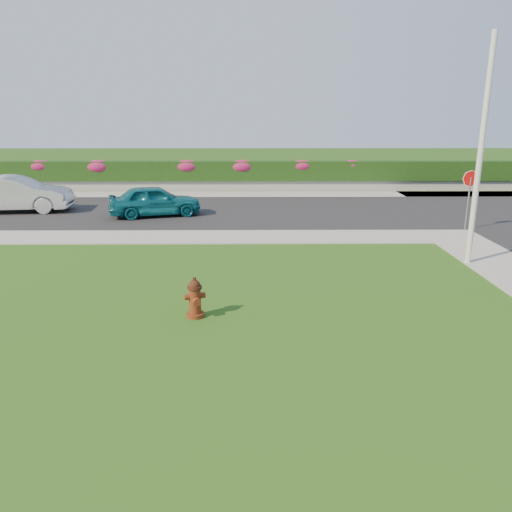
{
  "coord_description": "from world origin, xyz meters",
  "views": [
    {
      "loc": [
        -0.25,
        -8.36,
        4.2
      ],
      "look_at": [
        -0.15,
        3.34,
        0.9
      ],
      "focal_mm": 35.0,
      "sensor_mm": 36.0,
      "label": 1
    }
  ],
  "objects_px": {
    "utility_pole": "(480,154)",
    "stop_sign": "(470,187)",
    "sedan_silver": "(15,194)",
    "sedan_teal": "(155,201)",
    "fire_hydrant": "(195,298)"
  },
  "relations": [
    {
      "from": "utility_pole",
      "to": "stop_sign",
      "type": "height_order",
      "value": "utility_pole"
    },
    {
      "from": "sedan_silver",
      "to": "utility_pole",
      "type": "relative_size",
      "value": 0.76
    },
    {
      "from": "sedan_teal",
      "to": "sedan_silver",
      "type": "relative_size",
      "value": 0.8
    },
    {
      "from": "sedan_silver",
      "to": "stop_sign",
      "type": "relative_size",
      "value": 2.12
    },
    {
      "from": "fire_hydrant",
      "to": "sedan_silver",
      "type": "bearing_deg",
      "value": 107.85
    },
    {
      "from": "utility_pole",
      "to": "sedan_teal",
      "type": "bearing_deg",
      "value": 145.65
    },
    {
      "from": "fire_hydrant",
      "to": "utility_pole",
      "type": "height_order",
      "value": "utility_pole"
    },
    {
      "from": "sedan_silver",
      "to": "sedan_teal",
      "type": "bearing_deg",
      "value": -104.81
    },
    {
      "from": "sedan_teal",
      "to": "stop_sign",
      "type": "xyz_separation_m",
      "value": [
        12.25,
        -2.8,
        0.97
      ]
    },
    {
      "from": "sedan_silver",
      "to": "stop_sign",
      "type": "distance_m",
      "value": 19.05
    },
    {
      "from": "sedan_silver",
      "to": "utility_pole",
      "type": "distance_m",
      "value": 18.93
    },
    {
      "from": "fire_hydrant",
      "to": "utility_pole",
      "type": "xyz_separation_m",
      "value": [
        7.58,
        3.98,
        2.76
      ]
    },
    {
      "from": "sedan_teal",
      "to": "stop_sign",
      "type": "bearing_deg",
      "value": -119.42
    },
    {
      "from": "utility_pole",
      "to": "sedan_silver",
      "type": "bearing_deg",
      "value": 154.15
    },
    {
      "from": "sedan_teal",
      "to": "sedan_silver",
      "type": "height_order",
      "value": "sedan_silver"
    }
  ]
}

